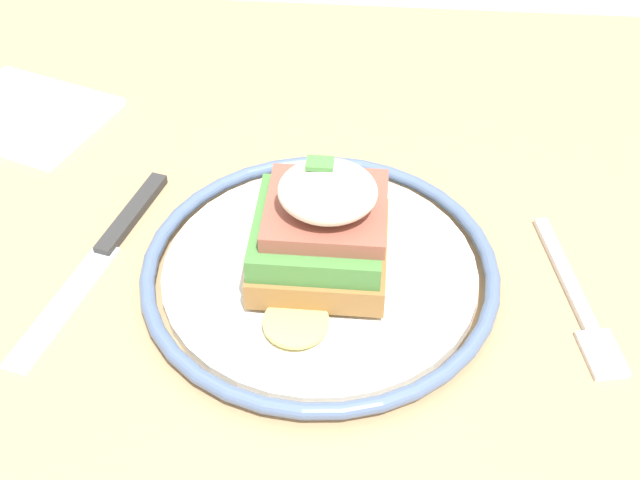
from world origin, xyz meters
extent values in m
cube|color=tan|center=(0.00, 0.00, 0.72)|extent=(0.85, 0.70, 0.03)
cylinder|color=tan|center=(-0.36, -0.29, 0.35)|extent=(0.06, 0.06, 0.71)
cylinder|color=tan|center=(0.36, -0.29, 0.35)|extent=(0.06, 0.06, 0.71)
cylinder|color=silver|center=(-0.04, 0.04, 0.74)|extent=(0.21, 0.21, 0.01)
torus|color=slate|center=(-0.04, 0.04, 0.75)|extent=(0.23, 0.23, 0.01)
cube|color=olive|center=(-0.04, 0.04, 0.76)|extent=(0.08, 0.09, 0.02)
cube|color=#427A38|center=(-0.03, 0.04, 0.78)|extent=(0.08, 0.08, 0.02)
cube|color=brown|center=(-0.04, 0.03, 0.80)|extent=(0.07, 0.07, 0.01)
ellipsoid|color=white|center=(-0.04, 0.04, 0.82)|extent=(0.06, 0.05, 0.03)
cylinder|color=#EAD166|center=(-0.03, 0.09, 0.76)|extent=(0.04, 0.04, 0.00)
cube|color=#47843D|center=(-0.04, 0.04, 0.83)|extent=(0.02, 0.01, 0.00)
cube|color=silver|center=(-0.20, 0.02, 0.74)|extent=(0.03, 0.10, 0.00)
cube|color=silver|center=(-0.21, 0.09, 0.74)|extent=(0.03, 0.04, 0.00)
cube|color=#2D2D2D|center=(0.10, -0.01, 0.74)|extent=(0.03, 0.09, 0.01)
cube|color=silver|center=(0.13, 0.07, 0.74)|extent=(0.04, 0.11, 0.00)
cube|color=white|center=(0.22, -0.13, 0.74)|extent=(0.15, 0.14, 0.01)
camera|label=1|loc=(-0.07, 0.40, 1.12)|focal=45.00mm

